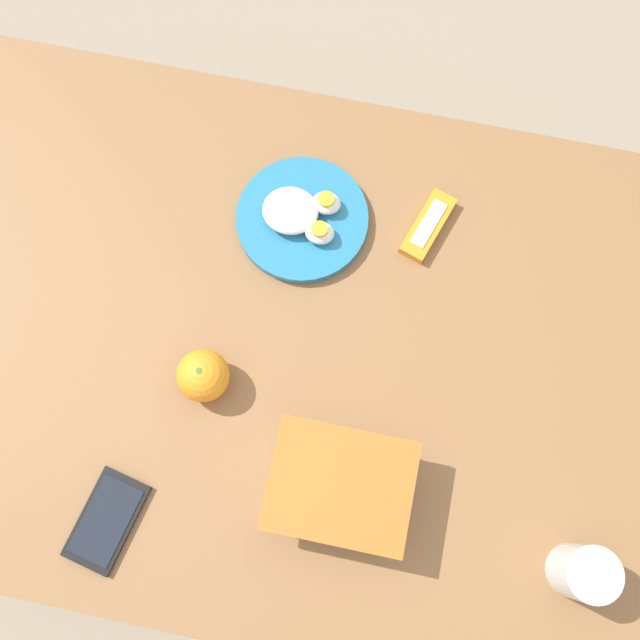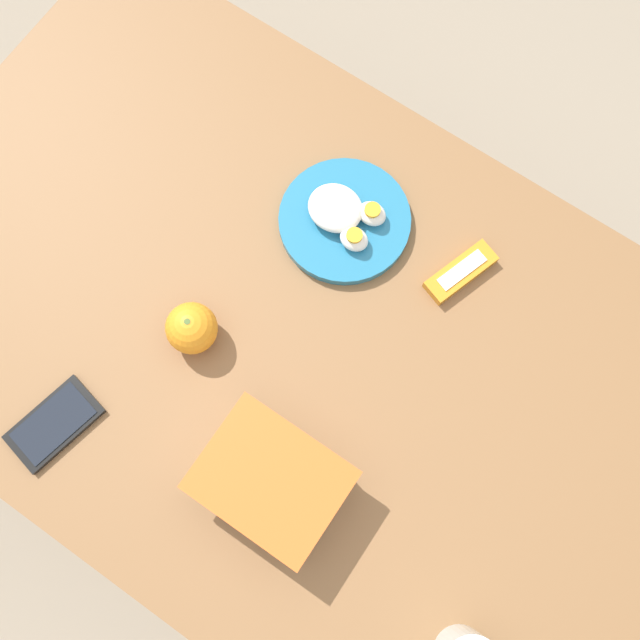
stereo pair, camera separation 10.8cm
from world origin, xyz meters
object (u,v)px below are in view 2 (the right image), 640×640
orange_fruit (192,328)px  candy_bar (461,272)px  food_container (272,481)px  cell_phone (54,424)px  rice_plate (344,219)px

orange_fruit → candy_bar: (-0.27, -0.30, -0.03)m
food_container → candy_bar: (-0.06, -0.41, -0.03)m
food_container → cell_phone: (0.31, 0.11, -0.03)m
candy_bar → food_container: bearing=82.3°
food_container → rice_plate: food_container is taller
candy_bar → rice_plate: bearing=8.6°
orange_fruit → cell_phone: (0.09, 0.22, -0.03)m
candy_bar → cell_phone: (0.36, 0.52, -0.00)m
rice_plate → cell_phone: 0.52m
rice_plate → candy_bar: bearing=-171.4°
candy_bar → cell_phone: 0.63m
cell_phone → orange_fruit: bearing=-111.7°
food_container → cell_phone: 0.33m
orange_fruit → cell_phone: bearing=68.3°
candy_bar → cell_phone: bearing=55.1°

